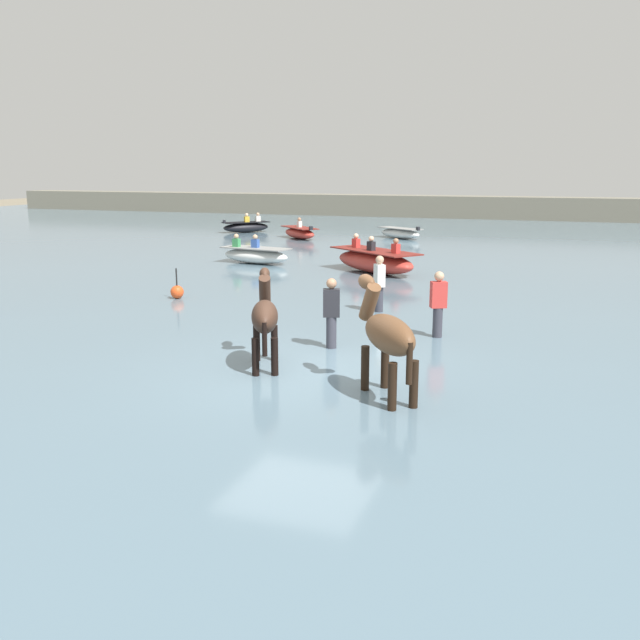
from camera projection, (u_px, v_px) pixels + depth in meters
ground_plane at (301, 385)px, 11.96m from camera, size 120.00×120.00×0.00m
water_surface at (419, 287)px, 21.13m from camera, size 90.00×90.00×0.26m
horse_lead_dark_bay at (265, 318)px, 11.99m from camera, size 0.99×1.72×1.91m
horse_trailing_bay at (387, 337)px, 10.36m from camera, size 1.43×1.66×2.04m
boat_far_offshore at (400, 233)px, 34.31m from camera, size 2.59×2.07×0.66m
boat_near_starboard at (255, 255)px, 25.31m from camera, size 2.84×1.44×1.06m
boat_mid_channel at (300, 233)px, 34.23m from camera, size 2.61×2.57×1.04m
boat_distant_east at (246, 227)px, 37.58m from camera, size 2.46×2.56×1.04m
boat_distant_west at (375, 261)px, 23.10m from camera, size 3.70×3.20×1.23m
person_onlooker_right at (331, 317)px, 13.30m from camera, size 0.37×0.29×1.63m
person_onlooker_left at (438, 308)px, 14.17m from camera, size 0.38×0.32×1.63m
person_wading_close at (379, 287)px, 16.70m from camera, size 0.34×0.38×1.63m
channel_buoy at (177, 292)px, 18.48m from camera, size 0.36×0.36×0.82m
far_shoreline at (504, 210)px, 47.53m from camera, size 80.00×2.40×1.77m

